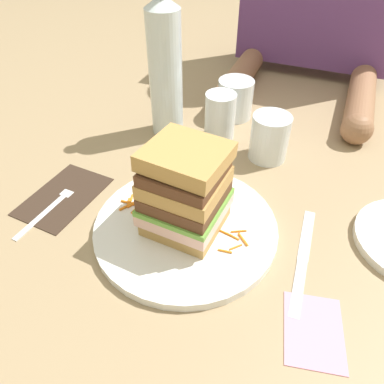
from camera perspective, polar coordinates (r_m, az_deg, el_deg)
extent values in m
plane|color=#9E8460|center=(0.56, -1.24, -6.49)|extent=(3.00, 3.00, 0.00)
cylinder|color=white|center=(0.56, -1.16, -5.48)|extent=(0.28, 0.28, 0.01)
cube|color=tan|center=(0.55, -1.18, -4.13)|extent=(0.11, 0.11, 0.02)
cube|color=beige|center=(0.53, -1.21, -2.56)|extent=(0.12, 0.12, 0.02)
cube|color=#6BA83D|center=(0.53, -1.23, -1.50)|extent=(0.12, 0.12, 0.01)
cube|color=#56331E|center=(0.52, -1.26, -0.33)|extent=(0.11, 0.11, 0.02)
cube|color=tan|center=(0.50, -1.29, 1.54)|extent=(0.11, 0.11, 0.02)
cube|color=#56331E|center=(0.49, -1.33, 3.36)|extent=(0.11, 0.11, 0.02)
cube|color=tan|center=(0.48, -1.29, 5.69)|extent=(0.11, 0.11, 0.03)
cylinder|color=orange|center=(0.60, -9.90, -1.60)|extent=(0.01, 0.02, 0.00)
cylinder|color=orange|center=(0.57, -7.09, -3.73)|extent=(0.02, 0.02, 0.00)
cylinder|color=orange|center=(0.60, -9.60, -1.76)|extent=(0.03, 0.00, 0.00)
cylinder|color=orange|center=(0.57, -7.69, -3.70)|extent=(0.02, 0.01, 0.00)
cylinder|color=orange|center=(0.60, -8.60, -1.20)|extent=(0.02, 0.03, 0.00)
cylinder|color=orange|center=(0.59, -10.19, -2.19)|extent=(0.02, 0.03, 0.00)
cylinder|color=orange|center=(0.58, -8.36, -3.19)|extent=(0.01, 0.02, 0.00)
cylinder|color=orange|center=(0.59, -8.41, -2.28)|extent=(0.01, 0.03, 0.00)
cylinder|color=orange|center=(0.60, -9.51, -1.26)|extent=(0.01, 0.03, 0.00)
cylinder|color=orange|center=(0.59, -9.14, -1.83)|extent=(0.01, 0.02, 0.00)
cylinder|color=orange|center=(0.53, 6.86, -8.53)|extent=(0.02, 0.02, 0.00)
cylinder|color=orange|center=(0.52, 5.18, -9.18)|extent=(0.02, 0.01, 0.00)
cylinder|color=orange|center=(0.54, 7.99, -7.35)|extent=(0.02, 0.02, 0.00)
cylinder|color=orange|center=(0.54, 6.42, -6.93)|extent=(0.02, 0.01, 0.00)
cylinder|color=orange|center=(0.55, 7.31, -6.10)|extent=(0.02, 0.01, 0.00)
cylinder|color=orange|center=(0.55, 5.17, -6.36)|extent=(0.03, 0.01, 0.00)
cube|color=#38281E|center=(0.66, -19.44, -0.60)|extent=(0.11, 0.16, 0.00)
cube|color=silver|center=(0.63, -22.70, -3.37)|extent=(0.02, 0.11, 0.00)
cube|color=silver|center=(0.66, -19.05, 0.02)|extent=(0.02, 0.02, 0.00)
cylinder|color=silver|center=(0.67, -16.99, 1.22)|extent=(0.01, 0.04, 0.00)
cylinder|color=silver|center=(0.67, -17.35, 1.36)|extent=(0.01, 0.04, 0.00)
cylinder|color=silver|center=(0.68, -17.72, 1.49)|extent=(0.01, 0.04, 0.00)
cylinder|color=silver|center=(0.68, -18.08, 1.62)|extent=(0.01, 0.04, 0.00)
cube|color=silver|center=(0.52, 16.29, -14.09)|extent=(0.02, 0.10, 0.00)
cube|color=silver|center=(0.59, 17.49, -6.32)|extent=(0.02, 0.11, 0.00)
cylinder|color=white|center=(0.70, 12.02, 8.34)|extent=(0.07, 0.07, 0.09)
cylinder|color=orange|center=(0.71, 11.89, 7.54)|extent=(0.07, 0.07, 0.06)
cylinder|color=silver|center=(0.74, -4.14, 17.61)|extent=(0.06, 0.06, 0.24)
cone|color=silver|center=(0.69, -4.74, 27.65)|extent=(0.06, 0.06, 0.02)
cylinder|color=silver|center=(0.83, 6.76, 14.26)|extent=(0.08, 0.08, 0.08)
cylinder|color=silver|center=(0.75, 4.40, 11.71)|extent=(0.06, 0.06, 0.10)
cube|color=pink|center=(0.49, 18.49, -19.81)|extent=(0.09, 0.11, 0.00)
cylinder|color=#936647|center=(0.95, 7.21, 17.11)|extent=(0.06, 0.27, 0.06)
cylinder|color=#936647|center=(0.93, 24.86, 12.94)|extent=(0.06, 0.27, 0.06)
sphere|color=#936647|center=(0.84, 4.51, 13.70)|extent=(0.06, 0.06, 0.06)
sphere|color=#936647|center=(0.81, 24.37, 8.96)|extent=(0.06, 0.06, 0.06)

